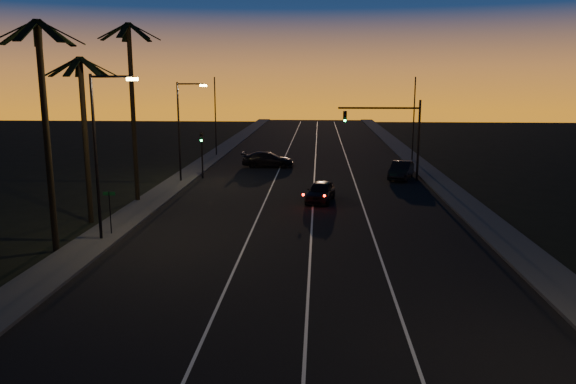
# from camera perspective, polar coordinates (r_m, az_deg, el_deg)

# --- Properties ---
(road) EXTENTS (20.00, 170.00, 0.01)m
(road) POSITION_cam_1_polar(r_m,az_deg,el_deg) (40.02, 1.84, -1.20)
(road) COLOR black
(road) RESTS_ON ground
(sidewalk_left) EXTENTS (2.40, 170.00, 0.16)m
(sidewalk_left) POSITION_cam_1_polar(r_m,az_deg,el_deg) (41.77, -13.71, -0.88)
(sidewalk_left) COLOR #3D3D3B
(sidewalk_left) RESTS_ON ground
(sidewalk_right) EXTENTS (2.40, 170.00, 0.16)m
(sidewalk_right) POSITION_cam_1_polar(r_m,az_deg,el_deg) (41.30, 17.57, -1.23)
(sidewalk_right) COLOR #3D3D3B
(sidewalk_right) RESTS_ON ground
(lane_stripe_left) EXTENTS (0.12, 160.00, 0.01)m
(lane_stripe_left) POSITION_cam_1_polar(r_m,az_deg,el_deg) (40.19, -2.44, -1.13)
(lane_stripe_left) COLOR silver
(lane_stripe_left) RESTS_ON road
(lane_stripe_mid) EXTENTS (0.12, 160.00, 0.01)m
(lane_stripe_mid) POSITION_cam_1_polar(r_m,az_deg,el_deg) (40.00, 2.55, -1.19)
(lane_stripe_mid) COLOR silver
(lane_stripe_mid) RESTS_ON road
(lane_stripe_right) EXTENTS (0.12, 160.00, 0.01)m
(lane_stripe_right) POSITION_cam_1_polar(r_m,az_deg,el_deg) (40.12, 7.56, -1.24)
(lane_stripe_right) COLOR silver
(lane_stripe_right) RESTS_ON road
(palm_near) EXTENTS (4.25, 4.16, 11.53)m
(palm_near) POSITION_cam_1_polar(r_m,az_deg,el_deg) (30.27, -23.48, 7.35)
(palm_near) COLOR black
(palm_near) RESTS_ON ground
(palm_mid) EXTENTS (4.25, 4.16, 10.03)m
(palm_mid) POSITION_cam_1_polar(r_m,az_deg,el_deg) (36.01, -20.00, 6.78)
(palm_mid) COLOR black
(palm_mid) RESTS_ON ground
(palm_far) EXTENTS (4.25, 4.16, 12.53)m
(palm_far) POSITION_cam_1_polar(r_m,az_deg,el_deg) (41.20, -15.56, 9.43)
(palm_far) COLOR black
(palm_far) RESTS_ON ground
(streetlight_left_near) EXTENTS (2.55, 0.26, 9.00)m
(streetlight_left_near) POSITION_cam_1_polar(r_m,az_deg,el_deg) (31.46, -18.51, 4.61)
(streetlight_left_near) COLOR black
(streetlight_left_near) RESTS_ON ground
(streetlight_left_far) EXTENTS (2.55, 0.26, 8.50)m
(streetlight_left_far) POSITION_cam_1_polar(r_m,az_deg,el_deg) (48.59, -10.69, 6.86)
(streetlight_left_far) COLOR black
(streetlight_left_far) RESTS_ON ground
(street_sign) EXTENTS (0.70, 0.06, 2.60)m
(street_sign) POSITION_cam_1_polar(r_m,az_deg,el_deg) (33.00, -17.64, -1.51)
(street_sign) COLOR black
(street_sign) RESTS_ON ground
(signal_mast) EXTENTS (7.10, 0.41, 7.00)m
(signal_mast) POSITION_cam_1_polar(r_m,az_deg,el_deg) (49.60, 10.48, 6.63)
(signal_mast) COLOR black
(signal_mast) RESTS_ON ground
(signal_post) EXTENTS (0.28, 0.37, 4.20)m
(signal_post) POSITION_cam_1_polar(r_m,az_deg,el_deg) (50.46, -8.75, 4.61)
(signal_post) COLOR black
(signal_post) RESTS_ON ground
(far_pole_left) EXTENTS (0.14, 0.14, 9.00)m
(far_pole_left) POSITION_cam_1_polar(r_m,az_deg,el_deg) (65.28, -7.39, 7.57)
(far_pole_left) COLOR black
(far_pole_left) RESTS_ON ground
(far_pole_right) EXTENTS (0.14, 0.14, 9.00)m
(far_pole_right) POSITION_cam_1_polar(r_m,az_deg,el_deg) (62.03, 12.66, 7.19)
(far_pole_right) COLOR black
(far_pole_right) RESTS_ON ground
(lead_car) EXTENTS (2.51, 5.03, 1.47)m
(lead_car) POSITION_cam_1_polar(r_m,az_deg,el_deg) (40.68, 3.32, 0.06)
(lead_car) COLOR black
(lead_car) RESTS_ON road
(right_car) EXTENTS (2.95, 4.99, 1.55)m
(right_car) POSITION_cam_1_polar(r_m,az_deg,el_deg) (50.90, 11.43, 2.18)
(right_car) COLOR black
(right_car) RESTS_ON road
(cross_car) EXTENTS (5.28, 2.19, 1.53)m
(cross_car) POSITION_cam_1_polar(r_m,az_deg,el_deg) (56.86, -2.07, 3.33)
(cross_car) COLOR black
(cross_car) RESTS_ON road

